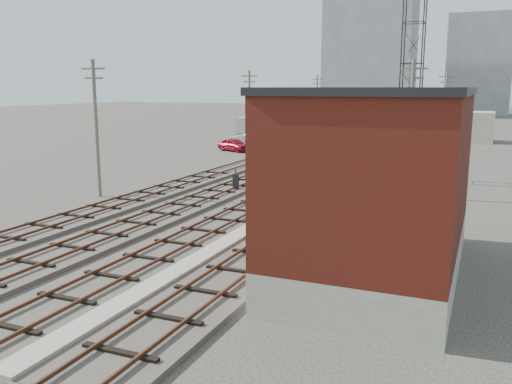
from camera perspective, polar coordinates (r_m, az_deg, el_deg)
The scene contains 23 objects.
ground at distance 70.00m, azimuth 13.81°, elevation 4.73°, with size 320.00×320.00×0.00m, color #282621.
track_right at distance 49.02m, azimuth 12.67°, elevation 2.36°, with size 3.20×90.00×0.39m.
track_mid_right at distance 49.88m, azimuth 8.15°, elevation 2.66°, with size 3.20×90.00×0.39m.
track_mid_left at distance 51.04m, azimuth 3.80°, elevation 2.93°, with size 3.20×90.00×0.39m.
track_left at distance 52.48m, azimuth -0.33°, elevation 3.18°, with size 3.20×90.00×0.39m.
platform_curb at distance 26.07m, azimuth -1.93°, elevation -4.83°, with size 0.90×28.00×0.26m, color gray.
brick_building at distance 21.35m, azimuth 12.95°, elevation 0.99°, with size 6.54×12.20×7.22m.
lattice_tower at distance 44.09m, azimuth 16.01°, elevation 10.92°, with size 1.60×1.60×15.00m.
utility_pole_left_a at distance 37.27m, azimuth -16.47°, elevation 6.79°, with size 1.80×0.24×9.00m.
utility_pole_left_b at distance 58.74m, azimuth -0.71°, elevation 8.60°, with size 1.80×0.24×9.00m.
utility_pole_left_c at distance 82.23m, azimuth 6.41°, elevation 9.22°, with size 1.80×0.24×9.00m.
utility_pole_right_a at distance 37.10m, azimuth 15.95°, elevation 6.80°, with size 1.80×0.24×9.00m.
utility_pole_right_b at distance 66.94m, azimuth 19.27°, elevation 8.29°, with size 1.80×0.24×9.00m.
apartment_left at distance 146.86m, azimuth 11.90°, elevation 13.78°, with size 22.00×14.00×30.00m, color gray.
apartment_right at distance 158.87m, azimuth 22.42°, elevation 12.25°, with size 16.00×12.00×26.00m, color gray.
shed_left at distance 74.10m, azimuth 1.50°, elevation 6.62°, with size 8.00×5.00×3.20m, color gray.
shed_right at distance 78.94m, azimuth 21.58°, elevation 6.42°, with size 6.00×6.00×4.00m, color gray.
signal_mast at distance 19.16m, azimuth -0.44°, elevation -2.86°, with size 0.40×0.42×4.42m.
switch_stand at distance 37.97m, azimuth -2.15°, elevation 1.07°, with size 0.36×0.36×1.49m.
site_trailer at distance 53.16m, azimuth 4.37°, elevation 4.39°, with size 5.56×2.62×2.30m.
car_red at distance 62.25m, azimuth -2.30°, elevation 5.00°, with size 1.78×4.43×1.51m, color maroon.
car_silver at distance 66.49m, azimuth -1.38°, elevation 5.34°, with size 1.49×4.27×1.41m, color #B2B5BB.
car_grey at distance 68.60m, azimuth -0.49°, elevation 5.51°, with size 1.95×4.80×1.39m, color gray.
Camera 1 is at (11.11, -8.73, 7.23)m, focal length 38.00 mm.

